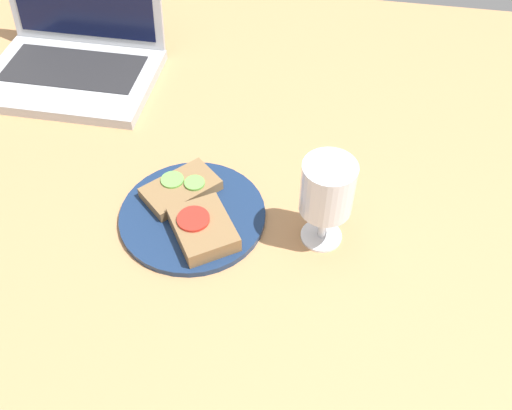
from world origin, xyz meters
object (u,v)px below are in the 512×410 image
at_px(sandwich_with_tomato, 203,229).
at_px(sandwich_with_cucumber, 181,188).
at_px(plate, 193,215).
at_px(laptop, 74,52).
at_px(wine_glass, 327,192).

bearing_deg(sandwich_with_tomato, sandwich_with_cucumber, 124.86).
xyz_separation_m(plate, sandwich_with_cucumber, (-0.03, 0.04, 0.02)).
bearing_deg(sandwich_with_tomato, plate, 124.99).
relative_size(sandwich_with_tomato, sandwich_with_cucumber, 0.98).
xyz_separation_m(sandwich_with_cucumber, laptop, (-0.29, 0.29, 0.02)).
relative_size(sandwich_with_tomato, laptop, 0.40).
distance_m(sandwich_with_tomato, wine_glass, 0.19).
relative_size(plate, sandwich_with_tomato, 1.75).
distance_m(sandwich_with_tomato, laptop, 0.50).
bearing_deg(laptop, sandwich_with_tomato, -47.14).
bearing_deg(sandwich_with_tomato, laptop, 132.86).
bearing_deg(sandwich_with_cucumber, wine_glass, -10.53).
relative_size(plate, wine_glass, 1.52).
bearing_deg(laptop, wine_glass, -33.04).
xyz_separation_m(sandwich_with_cucumber, wine_glass, (0.23, -0.04, 0.08)).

